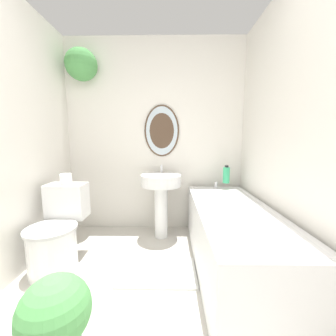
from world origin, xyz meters
name	(u,v)px	position (x,y,z in m)	size (l,w,h in m)	color
wall_back	(147,128)	(-0.11, 2.25, 1.31)	(2.32, 0.36, 2.40)	silver
wall_right	(300,135)	(1.13, 1.12, 1.20)	(0.06, 2.36, 2.40)	silver
toilet	(57,234)	(-0.83, 1.36, 0.31)	(0.42, 0.62, 0.73)	white
pedestal_sink	(161,191)	(0.09, 1.96, 0.56)	(0.47, 0.47, 0.86)	white
bathtub	(232,237)	(0.76, 1.35, 0.30)	(0.65, 1.67, 0.65)	silver
shampoo_bottle	(226,175)	(0.86, 2.03, 0.75)	(0.08, 0.08, 0.21)	#38B275
potted_plant	(56,318)	(-0.37, 0.51, 0.28)	(0.35, 0.35, 0.49)	#47474C
bath_mat	(157,272)	(0.09, 1.27, 0.01)	(0.67, 0.42, 0.02)	silver
toilet_paper_roll	(66,179)	(-0.83, 1.57, 0.78)	(0.11, 0.11, 0.10)	white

